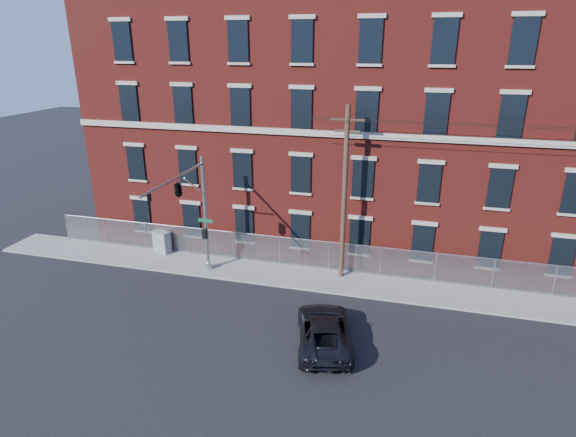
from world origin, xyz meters
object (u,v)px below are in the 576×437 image
(traffic_signal_mast, at_px, (185,198))
(utility_cabinet, at_px, (162,242))
(pickup_truck, at_px, (324,330))
(utility_pole_near, at_px, (345,192))

(traffic_signal_mast, xyz_separation_m, utility_cabinet, (-3.96, 3.82, -4.54))
(pickup_truck, distance_m, utility_cabinet, 14.13)
(traffic_signal_mast, bearing_deg, pickup_truck, -21.80)
(utility_pole_near, distance_m, pickup_truck, 8.16)
(utility_pole_near, relative_size, pickup_truck, 1.95)
(traffic_signal_mast, distance_m, utility_pole_near, 8.70)
(utility_pole_near, bearing_deg, pickup_truck, -87.86)
(pickup_truck, bearing_deg, traffic_signal_mast, -35.58)
(utility_cabinet, bearing_deg, utility_pole_near, 17.10)
(traffic_signal_mast, xyz_separation_m, utility_pole_near, (8.00, 3.42, -0.05))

